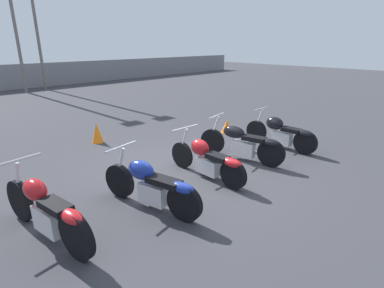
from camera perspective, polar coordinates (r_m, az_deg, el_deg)
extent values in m
plane|color=#38383D|center=(6.43, -1.14, -5.12)|extent=(60.00, 60.00, 0.00)
cylinder|color=slate|center=(18.86, -30.91, 20.11)|extent=(0.16, 0.16, 7.69)
cylinder|color=slate|center=(19.64, -27.86, 21.15)|extent=(0.16, 0.16, 8.19)
cylinder|color=black|center=(5.32, -29.87, -9.31)|extent=(0.19, 0.66, 0.65)
cylinder|color=black|center=(4.14, -21.14, -16.05)|extent=(0.19, 0.66, 0.65)
cube|color=silver|center=(4.67, -25.61, -12.98)|extent=(0.27, 0.55, 0.36)
ellipsoid|color=red|center=(4.70, -27.75, -7.72)|extent=(0.33, 0.49, 0.31)
cube|color=black|center=(4.32, -24.59, -10.69)|extent=(0.31, 0.54, 0.10)
ellipsoid|color=red|center=(4.04, -21.97, -12.70)|extent=(0.26, 0.46, 0.16)
cylinder|color=silver|center=(4.98, -30.65, -2.76)|extent=(0.73, 0.14, 0.04)
cylinder|color=silver|center=(5.14, -30.25, -6.14)|extent=(0.09, 0.26, 0.66)
cylinder|color=silver|center=(4.63, -23.27, -13.84)|extent=(0.15, 0.60, 0.07)
cylinder|color=black|center=(5.44, -13.61, -6.85)|extent=(0.22, 0.62, 0.61)
cylinder|color=black|center=(4.62, -1.46, -11.14)|extent=(0.22, 0.62, 0.61)
cube|color=silver|center=(4.97, -7.45, -9.39)|extent=(0.30, 0.53, 0.33)
ellipsoid|color=navy|center=(4.95, -9.70, -4.90)|extent=(0.37, 0.55, 0.32)
cube|color=black|center=(4.70, -5.40, -7.11)|extent=(0.36, 0.63, 0.10)
ellipsoid|color=navy|center=(4.53, -2.01, -8.30)|extent=(0.29, 0.47, 0.16)
cylinder|color=silver|center=(5.12, -13.40, -0.53)|extent=(0.67, 0.18, 0.04)
cylinder|color=silver|center=(5.27, -13.51, -3.78)|extent=(0.10, 0.25, 0.64)
cylinder|color=silver|center=(5.00, -5.29, -9.91)|extent=(0.19, 0.59, 0.07)
cylinder|color=black|center=(6.51, -1.89, -2.11)|extent=(0.11, 0.57, 0.57)
cylinder|color=black|center=(5.62, 7.85, -5.80)|extent=(0.11, 0.57, 0.57)
cube|color=silver|center=(6.01, 3.09, -4.27)|extent=(0.21, 0.51, 0.31)
ellipsoid|color=red|center=(6.04, 1.49, -0.62)|extent=(0.28, 0.44, 0.32)
cube|color=black|center=(5.76, 4.88, -2.52)|extent=(0.25, 0.48, 0.10)
ellipsoid|color=red|center=(5.56, 7.55, -3.52)|extent=(0.21, 0.44, 0.16)
cylinder|color=silver|center=(6.24, -1.34, 3.09)|extent=(0.71, 0.05, 0.04)
cylinder|color=silver|center=(6.37, -1.62, 0.43)|extent=(0.05, 0.24, 0.62)
cylinder|color=silver|center=(6.03, 4.85, -4.83)|extent=(0.08, 0.61, 0.07)
cylinder|color=black|center=(7.34, 3.92, 0.50)|extent=(0.21, 0.62, 0.62)
cylinder|color=black|center=(6.76, 14.81, -1.75)|extent=(0.21, 0.62, 0.62)
cube|color=silver|center=(7.00, 9.67, -0.93)|extent=(0.30, 0.56, 0.34)
ellipsoid|color=black|center=(6.99, 7.97, 2.29)|extent=(0.34, 0.57, 0.28)
cube|color=black|center=(6.81, 11.73, 1.02)|extent=(0.33, 0.56, 0.10)
ellipsoid|color=black|center=(6.69, 14.59, 0.31)|extent=(0.28, 0.47, 0.16)
cylinder|color=silver|center=(7.11, 4.73, 5.39)|extent=(0.66, 0.16, 0.04)
cylinder|color=silver|center=(7.22, 4.32, 2.91)|extent=(0.10, 0.26, 0.64)
cylinder|color=silver|center=(7.07, 11.15, -1.35)|extent=(0.20, 0.71, 0.07)
cylinder|color=black|center=(8.40, 12.15, 2.39)|extent=(0.10, 0.59, 0.59)
cylinder|color=black|center=(7.77, 20.76, 0.22)|extent=(0.10, 0.59, 0.59)
cube|color=silver|center=(8.04, 16.70, 1.05)|extent=(0.20, 0.50, 0.32)
ellipsoid|color=black|center=(8.05, 15.46, 3.84)|extent=(0.29, 0.48, 0.34)
cube|color=black|center=(7.86, 18.39, 2.56)|extent=(0.24, 0.48, 0.10)
ellipsoid|color=black|center=(7.72, 20.63, 1.97)|extent=(0.20, 0.44, 0.16)
cylinder|color=silver|center=(8.20, 13.04, 6.57)|extent=(0.60, 0.04, 0.04)
cylinder|color=silver|center=(8.29, 12.59, 4.46)|extent=(0.05, 0.25, 0.63)
cylinder|color=silver|center=(8.10, 17.94, 0.61)|extent=(0.07, 0.66, 0.07)
cone|color=orange|center=(8.55, -17.66, 2.05)|extent=(0.31, 0.31, 0.54)
cone|color=orange|center=(9.14, 6.62, 3.38)|extent=(0.33, 0.33, 0.39)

